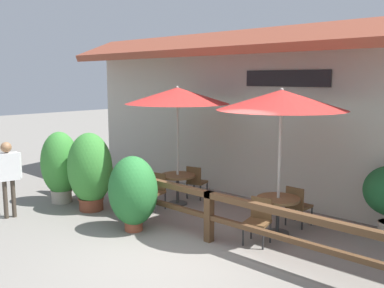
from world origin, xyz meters
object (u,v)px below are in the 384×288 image
dining_table_middle (278,205)px  potted_plant_corner_fern (90,170)px  patio_umbrella_near (177,96)px  potted_plant_tall_tropical (60,165)px  chair_near_wallside (196,181)px  potted_plant_entrance_palm (133,192)px  chair_middle_wallside (298,204)px  chair_near_streetside (155,190)px  dining_table_near (178,181)px  patio_umbrella_middle (281,100)px  pedestrian (8,169)px  chair_middle_streetside (259,219)px

dining_table_middle → potted_plant_corner_fern: 4.29m
patio_umbrella_near → potted_plant_tall_tropical: patio_umbrella_near is taller
potted_plant_corner_fern → patio_umbrella_near: bearing=55.8°
patio_umbrella_near → chair_near_wallside: patio_umbrella_near is taller
potted_plant_entrance_palm → chair_middle_wallside: bearing=46.8°
patio_umbrella_near → chair_middle_wallside: bearing=10.5°
chair_near_streetside → potted_plant_tall_tropical: size_ratio=0.48×
dining_table_near → potted_plant_tall_tropical: bearing=-140.4°
patio_umbrella_middle → dining_table_near: bearing=177.7°
pedestrian → potted_plant_tall_tropical: bearing=22.6°
dining_table_near → potted_plant_entrance_palm: 2.00m
potted_plant_corner_fern → chair_middle_streetside: bearing=12.9°
dining_table_near → chair_near_streetside: (-0.09, -0.65, -0.11)m
chair_middle_streetside → pedestrian: 5.41m
dining_table_near → potted_plant_corner_fern: bearing=-124.2°
dining_table_near → chair_near_streetside: size_ratio=1.01×
chair_near_streetside → potted_plant_entrance_palm: 1.47m
dining_table_middle → potted_plant_tall_tropical: potted_plant_tall_tropical is taller
chair_middle_streetside → potted_plant_entrance_palm: 2.50m
potted_plant_entrance_palm → chair_near_streetside: bearing=119.6°
pedestrian → chair_near_streetside: bearing=-23.3°
dining_table_near → chair_near_wallside: 0.66m
chair_middle_streetside → chair_near_wallside: bearing=140.8°
chair_middle_wallside → potted_plant_tall_tropical: (-5.10, -2.35, 0.46)m
dining_table_middle → potted_plant_entrance_palm: bearing=-141.3°
patio_umbrella_near → dining_table_near: size_ratio=3.37×
chair_near_wallside → chair_middle_wallside: same height
chair_middle_streetside → potted_plant_entrance_palm: (-2.20, -1.12, 0.33)m
chair_near_wallside → dining_table_middle: 2.93m
chair_near_streetside → dining_table_middle: size_ratio=0.99×
chair_middle_wallside → chair_near_wallside: bearing=-0.5°
patio_umbrella_middle → potted_plant_corner_fern: size_ratio=1.58×
patio_umbrella_middle → chair_middle_streetside: size_ratio=3.39×
potted_plant_tall_tropical → patio_umbrella_near: bearing=39.6°
potted_plant_tall_tropical → potted_plant_entrance_palm: bearing=-1.5°
chair_middle_streetside → patio_umbrella_middle: bearing=76.8°
chair_near_wallside → potted_plant_entrance_palm: 2.63m
chair_near_streetside → chair_near_wallside: 1.30m
potted_plant_entrance_palm → pedestrian: size_ratio=0.90×
potted_plant_tall_tropical → pedestrian: size_ratio=1.04×
chair_near_streetside → chair_middle_wallside: bearing=11.3°
chair_near_wallside → dining_table_middle: bearing=150.6°
patio_umbrella_near → dining_table_near: (0.00, -0.00, -2.02)m
potted_plant_tall_tropical → potted_plant_entrance_palm: potted_plant_tall_tropical is taller
patio_umbrella_near → pedestrian: bearing=-121.6°
dining_table_near → patio_umbrella_middle: size_ratio=0.30×
patio_umbrella_middle → patio_umbrella_near: bearing=177.7°
chair_middle_streetside → potted_plant_corner_fern: potted_plant_corner_fern is taller
patio_umbrella_near → dining_table_near: patio_umbrella_near is taller
chair_middle_wallside → potted_plant_entrance_palm: bearing=48.5°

